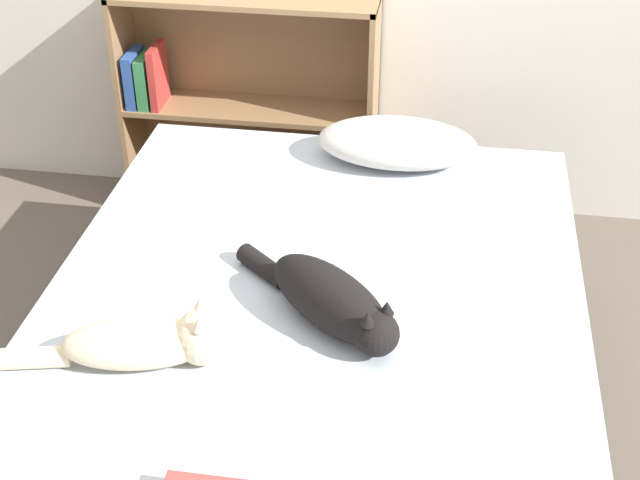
{
  "coord_description": "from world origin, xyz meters",
  "views": [
    {
      "loc": [
        0.3,
        -1.77,
        1.92
      ],
      "look_at": [
        0.0,
        0.14,
        0.62
      ],
      "focal_mm": 50.0,
      "sensor_mm": 36.0,
      "label": 1
    }
  ],
  "objects_px": {
    "pillow": "(397,143)",
    "bookshelf": "(244,101)",
    "cat_light": "(152,342)",
    "cat_dark": "(332,301)",
    "bed": "(312,379)"
  },
  "relations": [
    {
      "from": "pillow",
      "to": "cat_light",
      "type": "distance_m",
      "value": 1.16
    },
    {
      "from": "pillow",
      "to": "bed",
      "type": "bearing_deg",
      "value": -100.96
    },
    {
      "from": "cat_light",
      "to": "cat_dark",
      "type": "bearing_deg",
      "value": 14.36
    },
    {
      "from": "pillow",
      "to": "bookshelf",
      "type": "height_order",
      "value": "bookshelf"
    },
    {
      "from": "cat_light",
      "to": "pillow",
      "type": "bearing_deg",
      "value": 52.92
    },
    {
      "from": "bed",
      "to": "cat_light",
      "type": "xyz_separation_m",
      "value": [
        -0.33,
        -0.27,
        0.32
      ]
    },
    {
      "from": "pillow",
      "to": "bookshelf",
      "type": "distance_m",
      "value": 0.82
    },
    {
      "from": "bookshelf",
      "to": "cat_dark",
      "type": "bearing_deg",
      "value": -68.48
    },
    {
      "from": "bed",
      "to": "cat_dark",
      "type": "xyz_separation_m",
      "value": [
        0.06,
        -0.07,
        0.33
      ]
    },
    {
      "from": "bed",
      "to": "cat_light",
      "type": "relative_size",
      "value": 3.62
    },
    {
      "from": "cat_dark",
      "to": "bookshelf",
      "type": "bearing_deg",
      "value": 151.9
    },
    {
      "from": "pillow",
      "to": "cat_light",
      "type": "height_order",
      "value": "cat_light"
    },
    {
      "from": "bed",
      "to": "bookshelf",
      "type": "bearing_deg",
      "value": 110.2
    },
    {
      "from": "cat_dark",
      "to": "pillow",
      "type": "bearing_deg",
      "value": 124.51
    },
    {
      "from": "pillow",
      "to": "cat_dark",
      "type": "bearing_deg",
      "value": -95.87
    }
  ]
}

